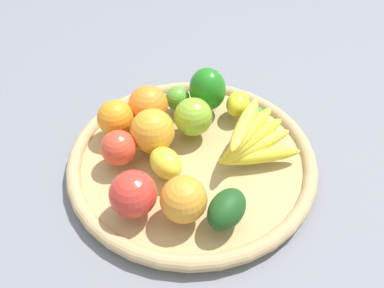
{
  "coord_description": "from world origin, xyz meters",
  "views": [
    {
      "loc": [
        0.36,
        -0.35,
        0.55
      ],
      "look_at": [
        0.0,
        0.0,
        0.05
      ],
      "focal_mm": 35.32,
      "sensor_mm": 36.0,
      "label": 1
    }
  ],
  "objects_px": {
    "lime_1": "(178,98)",
    "apple_1": "(133,194)",
    "banana_bunch": "(253,139)",
    "lemon_0": "(166,163)",
    "lime_0": "(254,117)",
    "orange_2": "(153,131)",
    "apple_0": "(119,148)",
    "orange_0": "(116,118)",
    "lemon_1": "(238,104)",
    "orange_3": "(184,199)",
    "bell_pepper": "(207,89)",
    "avocado": "(227,209)",
    "orange_1": "(150,105)",
    "apple_2": "(193,117)"
  },
  "relations": [
    {
      "from": "orange_3",
      "to": "lemon_1",
      "type": "distance_m",
      "value": 0.28
    },
    {
      "from": "orange_1",
      "to": "apple_1",
      "type": "bearing_deg",
      "value": -46.09
    },
    {
      "from": "lime_1",
      "to": "banana_bunch",
      "type": "bearing_deg",
      "value": 2.08
    },
    {
      "from": "apple_0",
      "to": "lemon_1",
      "type": "relative_size",
      "value": 1.01
    },
    {
      "from": "banana_bunch",
      "to": "lemon_0",
      "type": "xyz_separation_m",
      "value": [
        -0.07,
        -0.15,
        -0.01
      ]
    },
    {
      "from": "apple_2",
      "to": "lemon_1",
      "type": "relative_size",
      "value": 1.17
    },
    {
      "from": "lemon_0",
      "to": "avocado",
      "type": "xyz_separation_m",
      "value": [
        0.14,
        0.0,
        0.0
      ]
    },
    {
      "from": "lime_0",
      "to": "orange_2",
      "type": "xyz_separation_m",
      "value": [
        -0.09,
        -0.19,
        0.02
      ]
    },
    {
      "from": "lemon_1",
      "to": "lime_1",
      "type": "bearing_deg",
      "value": -141.01
    },
    {
      "from": "orange_3",
      "to": "apple_2",
      "type": "relative_size",
      "value": 1.0
    },
    {
      "from": "bell_pepper",
      "to": "lime_0",
      "type": "bearing_deg",
      "value": -156.67
    },
    {
      "from": "lime_1",
      "to": "lemon_1",
      "type": "relative_size",
      "value": 0.8
    },
    {
      "from": "bell_pepper",
      "to": "lemon_0",
      "type": "height_order",
      "value": "bell_pepper"
    },
    {
      "from": "apple_0",
      "to": "avocado",
      "type": "height_order",
      "value": "apple_0"
    },
    {
      "from": "orange_2",
      "to": "orange_0",
      "type": "bearing_deg",
      "value": -164.14
    },
    {
      "from": "lime_0",
      "to": "orange_0",
      "type": "distance_m",
      "value": 0.27
    },
    {
      "from": "apple_0",
      "to": "lime_0",
      "type": "height_order",
      "value": "apple_0"
    },
    {
      "from": "orange_2",
      "to": "lemon_0",
      "type": "height_order",
      "value": "orange_2"
    },
    {
      "from": "apple_0",
      "to": "lemon_0",
      "type": "height_order",
      "value": "apple_0"
    },
    {
      "from": "orange_2",
      "to": "lime_1",
      "type": "bearing_deg",
      "value": 116.27
    },
    {
      "from": "bell_pepper",
      "to": "apple_2",
      "type": "bearing_deg",
      "value": 125.37
    },
    {
      "from": "lemon_0",
      "to": "lemon_1",
      "type": "distance_m",
      "value": 0.22
    },
    {
      "from": "orange_3",
      "to": "apple_1",
      "type": "height_order",
      "value": "apple_1"
    },
    {
      "from": "orange_0",
      "to": "lime_1",
      "type": "relative_size",
      "value": 1.39
    },
    {
      "from": "orange_3",
      "to": "orange_2",
      "type": "xyz_separation_m",
      "value": [
        -0.15,
        0.06,
        0.0
      ]
    },
    {
      "from": "apple_1",
      "to": "avocado",
      "type": "xyz_separation_m",
      "value": [
        0.12,
        0.09,
        -0.01
      ]
    },
    {
      "from": "orange_3",
      "to": "lime_1",
      "type": "relative_size",
      "value": 1.47
    },
    {
      "from": "banana_bunch",
      "to": "orange_1",
      "type": "xyz_separation_m",
      "value": [
        -0.21,
        -0.07,
        0.0
      ]
    },
    {
      "from": "lime_1",
      "to": "apple_1",
      "type": "height_order",
      "value": "apple_1"
    },
    {
      "from": "apple_0",
      "to": "lemon_0",
      "type": "relative_size",
      "value": 0.95
    },
    {
      "from": "apple_0",
      "to": "apple_2",
      "type": "relative_size",
      "value": 0.86
    },
    {
      "from": "lime_0",
      "to": "banana_bunch",
      "type": "bearing_deg",
      "value": -53.73
    },
    {
      "from": "banana_bunch",
      "to": "orange_2",
      "type": "relative_size",
      "value": 1.9
    },
    {
      "from": "orange_2",
      "to": "orange_0",
      "type": "height_order",
      "value": "orange_2"
    },
    {
      "from": "banana_bunch",
      "to": "lemon_0",
      "type": "distance_m",
      "value": 0.17
    },
    {
      "from": "lemon_0",
      "to": "orange_0",
      "type": "height_order",
      "value": "orange_0"
    },
    {
      "from": "apple_0",
      "to": "apple_2",
      "type": "height_order",
      "value": "apple_2"
    },
    {
      "from": "bell_pepper",
      "to": "lemon_1",
      "type": "height_order",
      "value": "bell_pepper"
    },
    {
      "from": "banana_bunch",
      "to": "lemon_0",
      "type": "relative_size",
      "value": 2.31
    },
    {
      "from": "apple_0",
      "to": "orange_0",
      "type": "relative_size",
      "value": 0.91
    },
    {
      "from": "orange_2",
      "to": "lemon_1",
      "type": "bearing_deg",
      "value": 77.55
    },
    {
      "from": "apple_0",
      "to": "lime_0",
      "type": "distance_m",
      "value": 0.28
    },
    {
      "from": "apple_1",
      "to": "lemon_1",
      "type": "height_order",
      "value": "apple_1"
    },
    {
      "from": "apple_2",
      "to": "avocado",
      "type": "xyz_separation_m",
      "value": [
        0.19,
        -0.11,
        -0.01
      ]
    },
    {
      "from": "apple_2",
      "to": "lime_1",
      "type": "height_order",
      "value": "apple_2"
    },
    {
      "from": "orange_3",
      "to": "lime_1",
      "type": "distance_m",
      "value": 0.28
    },
    {
      "from": "orange_2",
      "to": "orange_1",
      "type": "bearing_deg",
      "value": 144.49
    },
    {
      "from": "orange_2",
      "to": "lime_1",
      "type": "distance_m",
      "value": 0.13
    },
    {
      "from": "avocado",
      "to": "bell_pepper",
      "type": "bearing_deg",
      "value": 140.32
    },
    {
      "from": "avocado",
      "to": "lemon_1",
      "type": "bearing_deg",
      "value": 127.17
    }
  ]
}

